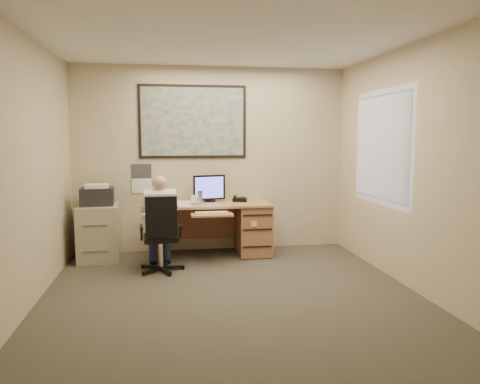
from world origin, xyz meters
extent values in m
cube|color=#39352C|center=(0.00, 0.00, 0.00)|extent=(4.00, 4.50, 0.00)
cube|color=white|center=(0.00, 0.00, 2.70)|extent=(4.00, 4.50, 0.00)
cube|color=#C6B396|center=(0.00, 2.25, 1.35)|extent=(4.00, 0.00, 2.70)
cube|color=#C6B396|center=(0.00, -2.25, 1.35)|extent=(4.00, 0.00, 2.70)
cube|color=#C6B396|center=(-2.00, 0.00, 1.35)|extent=(0.00, 4.50, 2.70)
cube|color=#C6B396|center=(2.00, 0.00, 1.35)|extent=(0.00, 4.50, 2.70)
cube|color=#B37C4C|center=(-0.02, 1.88, 0.73)|extent=(1.60, 0.75, 0.03)
cube|color=#A86845|center=(0.56, 1.88, 0.36)|extent=(0.45, 0.70, 0.70)
cube|color=#A86845|center=(-0.80, 1.88, 0.36)|extent=(0.04, 0.70, 0.70)
cube|color=#A86845|center=(-0.02, 2.22, 0.45)|extent=(1.55, 0.03, 0.55)
cylinder|color=black|center=(-0.06, 2.02, 0.76)|extent=(0.19, 0.19, 0.02)
cube|color=black|center=(-0.06, 2.00, 0.96)|extent=(0.47, 0.14, 0.36)
cube|color=#5650DA|center=(-0.06, 1.98, 0.96)|extent=(0.41, 0.10, 0.30)
cube|color=#B37C4C|center=(-0.08, 1.43, 0.66)|extent=(0.55, 0.30, 0.02)
cube|color=beige|center=(-0.08, 1.43, 0.68)|extent=(0.43, 0.14, 0.02)
cube|color=black|center=(0.38, 1.99, 0.78)|extent=(0.24, 0.22, 0.05)
cylinder|color=silver|center=(-0.20, 1.87, 0.83)|extent=(0.07, 0.07, 0.16)
cylinder|color=white|center=(-0.28, 1.93, 0.80)|extent=(0.09, 0.09, 0.11)
cube|color=white|center=(-0.47, 1.88, 0.76)|extent=(0.60, 0.56, 0.02)
cube|color=#1E4C93|center=(-0.27, 2.23, 1.90)|extent=(1.56, 0.03, 1.06)
cube|color=white|center=(-1.02, 2.24, 1.08)|extent=(0.28, 0.01, 0.42)
cube|color=#A59E85|center=(-1.60, 1.87, 0.38)|extent=(0.58, 0.68, 0.76)
cube|color=black|center=(-1.60, 1.87, 0.88)|extent=(0.46, 0.40, 0.24)
cube|color=white|center=(-1.60, 1.85, 1.02)|extent=(0.32, 0.26, 0.05)
cylinder|color=silver|center=(-0.75, 1.17, 0.23)|extent=(0.05, 0.05, 0.36)
cube|color=black|center=(-0.75, 1.17, 0.43)|extent=(0.44, 0.44, 0.06)
cube|color=black|center=(-0.76, 0.96, 0.72)|extent=(0.38, 0.08, 0.50)
camera|label=1|loc=(-0.67, -4.65, 1.68)|focal=35.00mm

